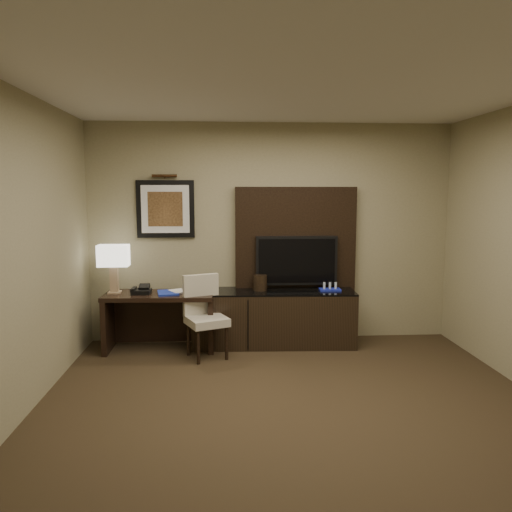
{
  "coord_description": "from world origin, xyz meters",
  "views": [
    {
      "loc": [
        -0.59,
        -3.69,
        1.87
      ],
      "look_at": [
        -0.23,
        1.8,
        1.15
      ],
      "focal_mm": 35.0,
      "sensor_mm": 36.0,
      "label": 1
    }
  ],
  "objects": [
    {
      "name": "ceiling",
      "position": [
        0.0,
        0.0,
        2.7
      ],
      "size": [
        4.5,
        5.0,
        0.01
      ],
      "primitive_type": "cube",
      "color": "silver",
      "rests_on": "wall_back"
    },
    {
      "name": "credenza",
      "position": [
        0.01,
        2.2,
        0.34
      ],
      "size": [
        1.97,
        0.62,
        0.67
      ],
      "primitive_type": "cube",
      "rotation": [
        0.0,
        0.0,
        -0.04
      ],
      "color": "black",
      "rests_on": "floor"
    },
    {
      "name": "wall_back",
      "position": [
        0.0,
        2.5,
        1.35
      ],
      "size": [
        4.5,
        0.01,
        2.7
      ],
      "primitive_type": "cube",
      "color": "gray",
      "rests_on": "floor"
    },
    {
      "name": "artwork",
      "position": [
        -1.3,
        2.48,
        1.65
      ],
      "size": [
        0.7,
        0.04,
        0.7
      ],
      "primitive_type": "cube",
      "color": "black",
      "rests_on": "wall_back"
    },
    {
      "name": "desk",
      "position": [
        -1.35,
        2.1,
        0.34
      ],
      "size": [
        1.29,
        0.6,
        0.68
      ],
      "primitive_type": "cube",
      "rotation": [
        0.0,
        0.0,
        -0.04
      ],
      "color": "black",
      "rests_on": "floor"
    },
    {
      "name": "tv_wall_panel",
      "position": [
        0.3,
        2.44,
        1.27
      ],
      "size": [
        1.5,
        0.12,
        1.3
      ],
      "primitive_type": "cube",
      "color": "black",
      "rests_on": "wall_back"
    },
    {
      "name": "book",
      "position": [
        -1.21,
        2.1,
        0.8
      ],
      "size": [
        0.16,
        0.1,
        0.23
      ],
      "primitive_type": "imported",
      "rotation": [
        0.0,
        0.0,
        0.51
      ],
      "color": "tan",
      "rests_on": "desk"
    },
    {
      "name": "water_bottle",
      "position": [
        -0.96,
        2.11,
        0.77
      ],
      "size": [
        0.07,
        0.07,
        0.19
      ],
      "primitive_type": "cylinder",
      "rotation": [
        0.0,
        0.0,
        0.12
      ],
      "color": "silver",
      "rests_on": "desk"
    },
    {
      "name": "minibar_tray",
      "position": [
        0.69,
        2.18,
        0.72
      ],
      "size": [
        0.25,
        0.15,
        0.09
      ],
      "primitive_type": null,
      "rotation": [
        0.0,
        0.0,
        -0.01
      ],
      "color": "#1A27AD",
      "rests_on": "credenza"
    },
    {
      "name": "desk_chair",
      "position": [
        -0.79,
        1.77,
        0.43
      ],
      "size": [
        0.57,
        0.6,
        0.87
      ],
      "primitive_type": null,
      "rotation": [
        0.0,
        0.0,
        0.4
      ],
      "color": "beige",
      "rests_on": "floor"
    },
    {
      "name": "wall_front",
      "position": [
        0.0,
        -2.5,
        1.35
      ],
      "size": [
        4.5,
        0.01,
        2.7
      ],
      "primitive_type": "cube",
      "color": "gray",
      "rests_on": "floor"
    },
    {
      "name": "table_lamp",
      "position": [
        -1.88,
        2.15,
        0.96
      ],
      "size": [
        0.36,
        0.23,
        0.57
      ],
      "primitive_type": null,
      "rotation": [
        0.0,
        0.0,
        -0.08
      ],
      "color": "tan",
      "rests_on": "desk"
    },
    {
      "name": "picture_light",
      "position": [
        -1.3,
        2.44,
        2.05
      ],
      "size": [
        0.04,
        0.04,
        0.3
      ],
      "primitive_type": "cylinder",
      "color": "#402714",
      "rests_on": "wall_back"
    },
    {
      "name": "ice_bucket",
      "position": [
        -0.16,
        2.23,
        0.77
      ],
      "size": [
        0.17,
        0.17,
        0.19
      ],
      "primitive_type": "cylinder",
      "rotation": [
        0.0,
        0.0,
        0.01
      ],
      "color": "black",
      "rests_on": "credenza"
    },
    {
      "name": "desk_phone",
      "position": [
        -1.56,
        2.08,
        0.73
      ],
      "size": [
        0.22,
        0.2,
        0.11
      ],
      "primitive_type": null,
      "rotation": [
        0.0,
        0.0,
        -0.05
      ],
      "color": "black",
      "rests_on": "desk"
    },
    {
      "name": "floor",
      "position": [
        0.0,
        0.0,
        -0.01
      ],
      "size": [
        4.5,
        5.0,
        0.01
      ],
      "primitive_type": "cube",
      "color": "#2E2214",
      "rests_on": "ground"
    },
    {
      "name": "tv",
      "position": [
        0.3,
        2.34,
        1.02
      ],
      "size": [
        1.0,
        0.08,
        0.6
      ],
      "primitive_type": "cube",
      "color": "black",
      "rests_on": "tv_wall_panel"
    },
    {
      "name": "blue_folder",
      "position": [
        -1.25,
        2.08,
        0.69
      ],
      "size": [
        0.29,
        0.35,
        0.02
      ],
      "primitive_type": "cube",
      "rotation": [
        0.0,
        0.0,
        0.17
      ],
      "color": "#182D9C",
      "rests_on": "desk"
    }
  ]
}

